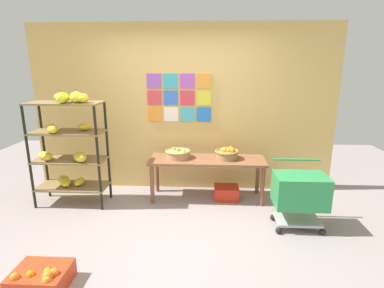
# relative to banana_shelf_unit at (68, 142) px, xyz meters

# --- Properties ---
(ground) EXTENTS (9.18, 9.18, 0.00)m
(ground) POSITION_rel_banana_shelf_unit_xyz_m (1.55, -0.89, -0.93)
(ground) COLOR gray
(back_wall_with_art) EXTENTS (4.75, 0.07, 2.60)m
(back_wall_with_art) POSITION_rel_banana_shelf_unit_xyz_m (1.55, 0.73, 0.37)
(back_wall_with_art) COLOR tan
(back_wall_with_art) RESTS_ON ground
(banana_shelf_unit) EXTENTS (1.00, 0.51, 1.64)m
(banana_shelf_unit) POSITION_rel_banana_shelf_unit_xyz_m (0.00, 0.00, 0.00)
(banana_shelf_unit) COLOR black
(banana_shelf_unit) RESTS_ON ground
(display_table) EXTENTS (1.71, 0.55, 0.63)m
(display_table) POSITION_rel_banana_shelf_unit_xyz_m (1.95, 0.29, -0.38)
(display_table) COLOR brown
(display_table) RESTS_ON ground
(fruit_basket_left) EXTENTS (0.35, 0.35, 0.18)m
(fruit_basket_left) POSITION_rel_banana_shelf_unit_xyz_m (2.24, 0.32, -0.22)
(fruit_basket_left) COLOR olive
(fruit_basket_left) RESTS_ON display_table
(fruit_basket_right) EXTENTS (0.38, 0.38, 0.15)m
(fruit_basket_right) POSITION_rel_banana_shelf_unit_xyz_m (1.51, 0.32, -0.24)
(fruit_basket_right) COLOR tan
(fruit_basket_right) RESTS_ON display_table
(produce_crate_under_table) EXTENTS (0.36, 0.30, 0.19)m
(produce_crate_under_table) POSITION_rel_banana_shelf_unit_xyz_m (2.25, 0.28, -0.83)
(produce_crate_under_table) COLOR red
(produce_crate_under_table) RESTS_ON ground
(orange_crate_foreground) EXTENTS (0.49, 0.39, 0.24)m
(orange_crate_foreground) POSITION_rel_banana_shelf_unit_xyz_m (0.46, -1.72, -0.83)
(orange_crate_foreground) COLOR red
(orange_crate_foreground) RESTS_ON ground
(shopping_cart) EXTENTS (0.62, 0.47, 0.83)m
(shopping_cart) POSITION_rel_banana_shelf_unit_xyz_m (3.09, -0.51, -0.46)
(shopping_cart) COLOR black
(shopping_cart) RESTS_ON ground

